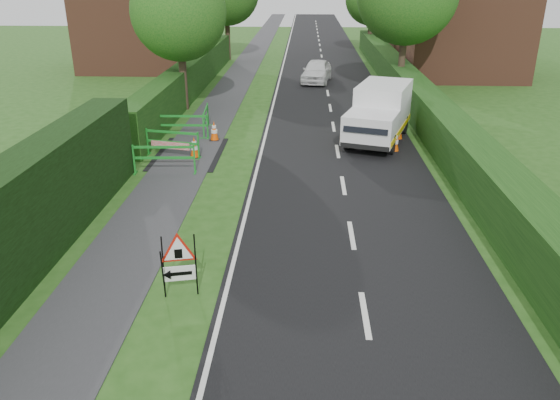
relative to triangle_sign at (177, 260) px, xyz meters
name	(u,v)px	position (x,y,z in m)	size (l,w,h in m)	color
ground	(232,344)	(1.29, -1.50, -0.86)	(120.00, 120.00, 0.00)	#234D16
road_surface	(322,58)	(3.79, 33.50, -0.85)	(6.00, 90.00, 0.02)	black
footpath	(251,58)	(-1.71, 33.50, -0.85)	(2.00, 90.00, 0.02)	#2D2D30
hedge_west_far	(193,92)	(-3.71, 20.50, -0.86)	(1.00, 24.00, 1.80)	#14380F
hedge_east	(422,122)	(7.79, 14.50, -0.86)	(1.20, 50.00, 1.50)	#14380F
house_west	(140,24)	(-8.71, 28.50, 2.04)	(7.50, 7.40, 7.88)	brown
house_east_a	(462,29)	(12.29, 26.50, 2.04)	(7.50, 7.40, 7.88)	brown
house_east_b	(431,12)	(13.29, 40.50, 2.04)	(7.50, 7.40, 7.88)	brown
tree_nw	(179,13)	(-3.31, 16.50, 3.62)	(4.40, 4.40, 6.70)	#2D2116
triangle_sign	(177,260)	(0.00, 0.00, 0.00)	(1.01, 1.01, 1.23)	black
works_van	(380,112)	(5.48, 11.62, 0.28)	(3.18, 5.01, 2.14)	silver
traffic_cone_0	(395,141)	(5.92, 10.14, -0.47)	(0.38, 0.38, 0.79)	black
traffic_cone_1	(399,130)	(6.30, 11.75, -0.47)	(0.38, 0.38, 0.79)	black
traffic_cone_2	(386,118)	(6.06, 13.61, -0.47)	(0.38, 0.38, 0.79)	black
traffic_cone_3	(194,147)	(-1.41, 9.08, -0.47)	(0.38, 0.38, 0.79)	black
traffic_cone_4	(214,131)	(-1.04, 11.26, -0.47)	(0.38, 0.38, 0.79)	black
ped_barrier_0	(164,156)	(-2.09, 7.37, -0.23)	(2.08, 0.46, 1.00)	#178323
ped_barrier_1	(172,140)	(-2.21, 9.14, -0.23)	(2.09, 0.77, 1.00)	#178323
ped_barrier_2	(182,123)	(-2.34, 11.47, -0.23)	(2.06, 0.38, 1.00)	#178323
ped_barrier_3	(206,117)	(-1.58, 12.47, -0.23)	(0.51, 2.08, 1.00)	#178323
redwhite_plank	(171,157)	(-2.29, 9.08, -0.86)	(1.50, 0.04, 0.25)	red
hatchback_car	(317,71)	(3.22, 23.79, -0.20)	(1.55, 3.86, 1.32)	white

